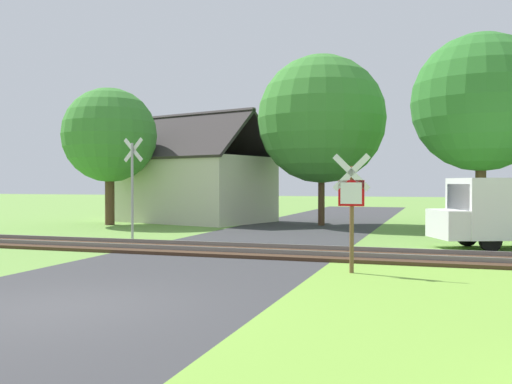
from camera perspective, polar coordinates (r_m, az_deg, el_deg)
ground_plane at (r=10.20m, az=-18.94°, el=-10.94°), size 160.00×160.00×0.00m
road_asphalt at (r=11.83m, az=-13.05°, el=-9.25°), size 6.55×80.00×0.01m
rail_track at (r=17.23m, az=-2.62°, el=-5.84°), size 60.00×2.60×0.22m
stop_sign_near at (r=13.31m, az=9.53°, el=-1.08°), size 0.88×0.15×2.76m
crossing_sign_far at (r=21.01m, az=-12.25°, el=1.02°), size 0.87×0.20×3.71m
house at (r=30.92m, az=-6.11°, el=0.60°), size 9.04×7.56×5.88m
tree_right at (r=24.89m, az=21.60°, el=8.30°), size 5.54×5.54×8.09m
tree_left at (r=29.32m, az=-14.44°, el=5.50°), size 4.67×4.67×6.80m
tree_center at (r=28.25m, az=6.57°, el=7.24°), size 6.26×6.26×8.34m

